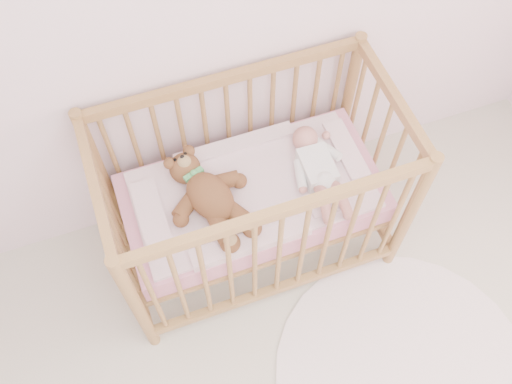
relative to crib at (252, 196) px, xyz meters
name	(u,v)px	position (x,y,z in m)	size (l,w,h in m)	color
wall_back	(186,7)	(-0.12, 0.40, 0.85)	(4.00, 0.02, 2.70)	white
crib	(252,196)	(0.00, 0.00, 0.00)	(1.36, 0.76, 1.00)	#AC7949
mattress	(252,198)	(0.00, 0.00, -0.01)	(1.22, 0.62, 0.13)	pink
blanket	(252,190)	(0.00, 0.00, 0.06)	(1.10, 0.58, 0.06)	pink
baby	(317,165)	(0.31, -0.02, 0.14)	(0.27, 0.55, 0.13)	white
teddy_bear	(210,197)	(-0.21, -0.02, 0.15)	(0.41, 0.58, 0.16)	brown
rug	(405,376)	(0.46, -0.94, -0.49)	(1.27, 1.27, 0.01)	white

